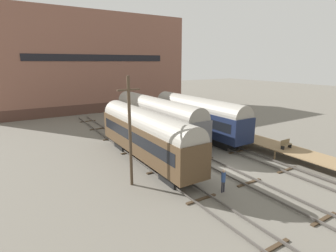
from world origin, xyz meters
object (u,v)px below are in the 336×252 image
utility_pole (130,131)px  person_worker (223,179)px  train_car_grey (155,115)px  bench (286,144)px  train_car_brown (145,133)px  train_car_navy (197,114)px

utility_pole → person_worker: bearing=-42.1°
person_worker → utility_pole: size_ratio=0.21×
person_worker → utility_pole: 7.97m
person_worker → utility_pole: utility_pole is taller
train_car_grey → person_worker: bearing=-100.5°
train_car_grey → bench: 15.66m
train_car_brown → bench: 14.39m
person_worker → utility_pole: (-5.35, 4.84, 3.38)m
train_car_brown → person_worker: (2.10, -8.67, -1.86)m
train_car_grey → utility_pole: size_ratio=2.14×
person_worker → train_car_navy: bearing=59.5°
train_car_brown → utility_pole: (-3.25, -3.83, 1.52)m
train_car_navy → train_car_brown: 11.07m
train_car_navy → train_car_grey: bearing=155.7°
train_car_brown → bench: bearing=-27.1°
train_car_brown → person_worker: train_car_brown is taller
train_car_brown → person_worker: size_ratio=8.70×
train_car_navy → train_car_brown: train_car_navy is taller
train_car_navy → person_worker: (-7.90, -13.42, -1.85)m
train_car_navy → utility_pole: 15.86m
train_car_brown → person_worker: 9.11m
train_car_navy → person_worker: 15.68m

